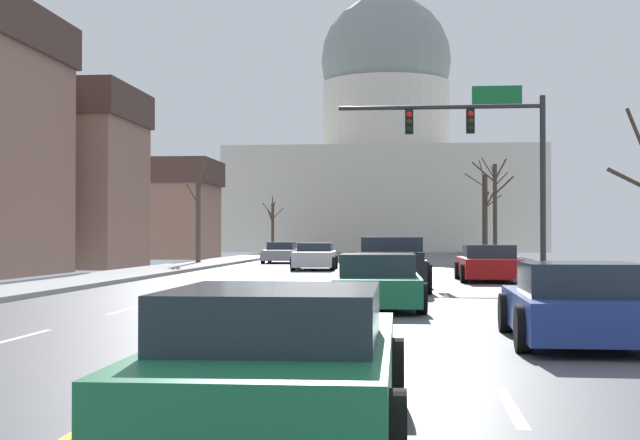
% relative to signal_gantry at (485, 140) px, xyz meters
% --- Properties ---
extents(ground, '(20.00, 180.00, 0.20)m').
position_rel_signal_gantry_xyz_m(ground, '(-5.44, -13.27, -5.23)').
color(ground, '#4E4E53').
extents(signal_gantry, '(7.91, 0.41, 7.20)m').
position_rel_signal_gantry_xyz_m(signal_gantry, '(0.00, 0.00, 0.00)').
color(signal_gantry, '#28282D').
rests_on(signal_gantry, ground).
extents(street_lamp_right, '(2.01, 0.24, 7.97)m').
position_rel_signal_gantry_xyz_m(street_lamp_right, '(2.51, -13.34, -0.43)').
color(street_lamp_right, '#333338').
rests_on(street_lamp_right, ground).
extents(capitol_building, '(31.01, 21.86, 29.37)m').
position_rel_signal_gantry_xyz_m(capitol_building, '(-5.44, 61.81, 4.53)').
color(capitol_building, beige).
rests_on(capitol_building, ground).
extents(sedan_near_00, '(2.18, 4.52, 1.27)m').
position_rel_signal_gantry_xyz_m(sedan_near_00, '(-0.18, -3.18, -4.65)').
color(sedan_near_00, '#B71414').
rests_on(sedan_near_00, ground).
extents(pickup_truck_near_01, '(2.23, 5.34, 1.54)m').
position_rel_signal_gantry_xyz_m(pickup_truck_near_01, '(-3.40, -8.77, -4.55)').
color(pickup_truck_near_01, black).
rests_on(pickup_truck_near_01, ground).
extents(sedan_near_02, '(2.11, 4.47, 1.20)m').
position_rel_signal_gantry_xyz_m(sedan_near_02, '(-3.58, -15.65, -4.69)').
color(sedan_near_02, '#1E7247').
rests_on(sedan_near_02, ground).
extents(sedan_near_03, '(2.08, 4.39, 1.20)m').
position_rel_signal_gantry_xyz_m(sedan_near_03, '(-0.41, -21.74, -4.69)').
color(sedan_near_03, navy).
rests_on(sedan_near_03, ground).
extents(sedan_near_04, '(1.98, 4.67, 1.20)m').
position_rel_signal_gantry_xyz_m(sedan_near_04, '(-3.87, -28.62, -4.68)').
color(sedan_near_04, '#1E7247').
rests_on(sedan_near_04, ground).
extents(sedan_oncoming_00, '(2.11, 4.41, 1.25)m').
position_rel_signal_gantry_xyz_m(sedan_oncoming_00, '(-7.31, 7.04, -4.66)').
color(sedan_oncoming_00, silver).
rests_on(sedan_oncoming_00, ground).
extents(sedan_oncoming_01, '(1.97, 4.45, 1.21)m').
position_rel_signal_gantry_xyz_m(sedan_oncoming_01, '(-10.39, 17.61, -4.69)').
color(sedan_oncoming_01, '#9EA3A8').
rests_on(sedan_oncoming_01, ground).
extents(flank_building_00, '(13.91, 6.63, 6.79)m').
position_rel_signal_gantry_xyz_m(flank_building_00, '(-23.16, 26.63, -1.80)').
color(flank_building_00, '#8C6656').
rests_on(flank_building_00, ground).
extents(flank_building_02, '(9.94, 7.19, 8.90)m').
position_rel_signal_gantry_xyz_m(flank_building_02, '(-21.34, 8.42, -0.74)').
color(flank_building_02, '#8C6656').
rests_on(flank_building_02, ground).
extents(bare_tree_01, '(1.74, 2.02, 5.52)m').
position_rel_signal_gantry_xyz_m(bare_tree_01, '(-14.30, 13.30, -2.24)').
color(bare_tree_01, brown).
rests_on(bare_tree_01, ground).
extents(bare_tree_02, '(2.66, 1.84, 6.76)m').
position_rel_signal_gantry_xyz_m(bare_tree_02, '(2.39, 30.37, -2.11)').
color(bare_tree_02, '#423328').
rests_on(bare_tree_02, ground).
extents(bare_tree_03, '(1.73, 2.35, 4.53)m').
position_rel_signal_gantry_xyz_m(bare_tree_03, '(-13.86, 37.25, -2.81)').
color(bare_tree_03, '#4C3D2D').
rests_on(bare_tree_03, ground).
extents(bare_tree_04, '(2.67, 1.65, 6.50)m').
position_rel_signal_gantry_xyz_m(bare_tree_04, '(2.55, 24.22, -1.70)').
color(bare_tree_04, '#423328').
rests_on(bare_tree_04, ground).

